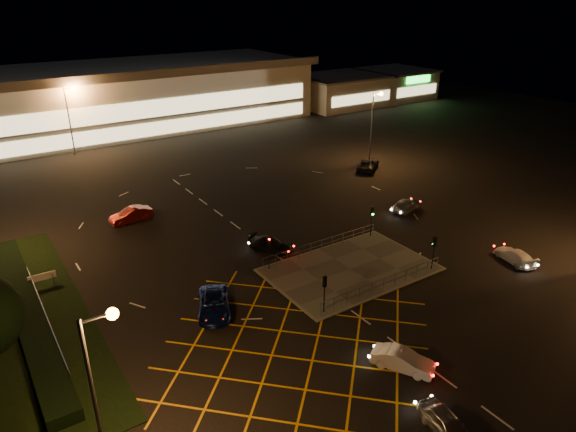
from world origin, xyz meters
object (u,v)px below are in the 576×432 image
signal_se (434,246)px  car_east_grey (368,164)px  car_far_dkgrey (271,245)px  car_left_blue (214,304)px  car_queue_white (403,360)px  car_near_silver (447,425)px  signal_sw (325,287)px  signal_nw (269,246)px  signal_ne (372,215)px  car_approach_white (515,256)px  car_circ_red (131,215)px  car_right_silver (406,205)px

signal_se → car_east_grey: signal_se is taller
car_far_dkgrey → car_left_blue: bearing=-176.1°
car_far_dkgrey → car_east_grey: 27.31m
car_queue_white → car_east_grey: car_east_grey is taller
car_near_silver → signal_sw: bearing=94.0°
signal_se → signal_nw: same height
signal_se → car_far_dkgrey: bearing=-48.0°
signal_nw → signal_ne: same height
signal_sw → signal_nw: same height
car_far_dkgrey → car_approach_white: size_ratio=1.03×
car_left_blue → signal_sw: bearing=-9.9°
car_approach_white → signal_se: bearing=-9.3°
signal_ne → car_approach_white: size_ratio=0.75×
car_near_silver → car_far_dkgrey: size_ratio=0.89×
car_near_silver → car_far_dkgrey: (3.51, 24.11, -0.03)m
signal_se → car_queue_white: bearing=34.3°
car_circ_red → signal_se: bearing=31.5°
car_far_dkgrey → car_approach_white: bearing=-69.8°
car_left_blue → car_circ_red: (0.18, 20.28, 0.03)m
signal_nw → car_approach_white: bearing=-29.8°
car_near_silver → car_far_dkgrey: bearing=91.9°
car_queue_white → car_left_blue: bearing=90.6°
signal_nw → signal_sw: bearing=-90.0°
signal_se → car_circ_red: bearing=-53.2°
car_far_dkgrey → car_approach_white: (17.37, -14.17, -0.02)m
car_far_dkgrey → signal_nw: bearing=-155.4°
signal_nw → car_left_blue: size_ratio=0.61×
signal_sw → car_east_grey: size_ratio=0.60×
car_east_grey → car_approach_white: car_east_grey is taller
car_approach_white → car_circ_red: bearing=-33.4°
signal_se → car_queue_white: (-11.56, -7.87, -1.70)m
signal_se → car_east_grey: (14.04, 24.11, -1.64)m
signal_sw → car_approach_white: (19.47, -3.18, -1.76)m
car_far_dkgrey → signal_ne: bearing=-47.5°
signal_se → car_east_grey: size_ratio=0.60×
signal_sw → signal_nw: size_ratio=1.00×
car_right_silver → car_circ_red: bearing=48.8°
car_right_silver → car_near_silver: bearing=125.5°
car_near_silver → car_east_grey: size_ratio=0.74×
car_far_dkgrey → car_circ_red: (-8.85, 14.08, 0.13)m
signal_se → car_circ_red: 31.36m
signal_se → signal_nw: size_ratio=1.00×
car_east_grey → car_approach_white: (-6.57, -27.29, -0.11)m
signal_se → car_queue_white: size_ratio=0.77×
car_queue_white → signal_nw: bearing=62.0°
signal_se → car_approach_white: size_ratio=0.75×
car_right_silver → car_circ_red: (-26.56, 14.29, 0.03)m
signal_sw → signal_ne: 14.41m
car_approach_white → car_east_grey: bearing=-89.8°
signal_se → car_near_silver: bearing=44.3°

